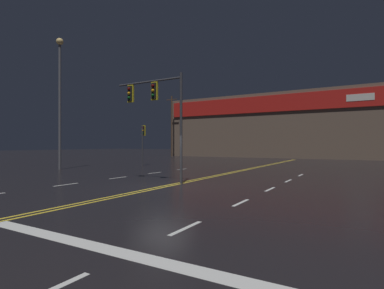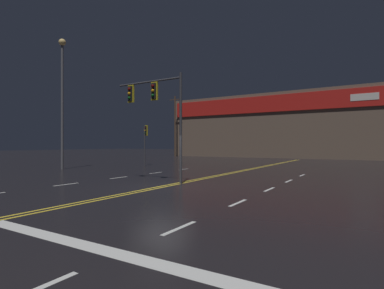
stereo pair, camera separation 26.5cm
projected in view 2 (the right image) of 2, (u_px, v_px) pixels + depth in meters
ground_plane at (162, 187)px, 14.11m from camera, size 200.00×200.00×0.00m
road_markings at (159, 192)px, 12.57m from camera, size 13.65×60.00×0.01m
traffic_signal_median at (154, 101)px, 16.10m from camera, size 4.28×0.36×5.67m
traffic_signal_corner_northwest at (145, 136)px, 28.57m from camera, size 0.42×0.36×3.85m
streetlight_near_right at (62, 87)px, 24.28m from camera, size 0.56×0.56×10.60m
building_backdrop at (309, 126)px, 46.60m from camera, size 43.50×10.23×9.85m
utility_pole_row at (310, 119)px, 40.31m from camera, size 45.76×0.26×10.72m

